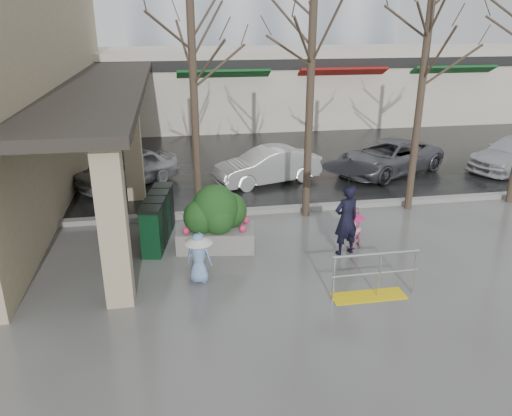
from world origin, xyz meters
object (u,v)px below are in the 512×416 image
object	(u,v)px
child_blue	(199,253)
car_c	(388,157)
woman	(348,199)
tree_west	(191,39)
tree_mideast	(427,45)
tree_midwest	(312,32)
car_b	(267,166)
child_pink	(353,225)
car_a	(127,168)
handrail	(372,281)
news_boxes	(158,218)
planter	(216,218)

from	to	relation	value
child_blue	car_c	xyz separation A→B (m)	(7.64, 7.23, -0.06)
woman	child_blue	size ratio (longest dim) A/B	2.11
tree_west	tree_mideast	size ratio (longest dim) A/B	1.05
tree_midwest	car_b	size ratio (longest dim) A/B	1.83
woman	child_pink	bearing A→B (deg)	-149.42
car_a	tree_west	bearing A→B (deg)	-3.20
tree_west	child_blue	bearing A→B (deg)	-93.51
tree_west	car_b	size ratio (longest dim) A/B	1.78
handrail	tree_mideast	bearing A→B (deg)	56.81
tree_midwest	car_c	xyz separation A→B (m)	(4.23, 3.71, -4.60)
woman	child_blue	bearing A→B (deg)	-2.88
tree_midwest	car_b	distance (m)	5.69
tree_west	child_pink	bearing A→B (deg)	-31.95
tree_west	child_blue	world-z (taller)	tree_west
tree_west	tree_mideast	xyz separation A→B (m)	(6.50, 0.00, -0.22)
tree_mideast	car_b	bearing A→B (deg)	139.42
child_pink	car_a	distance (m)	8.68
tree_west	car_a	size ratio (longest dim) A/B	1.84
child_pink	news_boxes	distance (m)	5.09
woman	child_pink	world-z (taller)	woman
handrail	tree_midwest	xyz separation A→B (m)	(-0.16, 4.80, 4.86)
tree_mideast	planter	xyz separation A→B (m)	(-6.17, -1.82, -4.04)
woman	car_a	bearing A→B (deg)	-63.83
woman	news_boxes	xyz separation A→B (m)	(-4.62, 1.57, -0.82)
woman	car_a	world-z (taller)	woman
child_blue	tree_midwest	bearing A→B (deg)	-113.71
handrail	car_a	size ratio (longest dim) A/B	0.51
tree_mideast	car_b	distance (m)	6.59
child_blue	planter	distance (m)	1.78
tree_west	tree_mideast	bearing A→B (deg)	0.00
news_boxes	car_a	world-z (taller)	news_boxes
child_blue	planter	world-z (taller)	planter
tree_mideast	news_boxes	distance (m)	8.80
car_a	car_b	world-z (taller)	same
tree_west	handrail	bearing A→B (deg)	-55.01
handrail	news_boxes	xyz separation A→B (m)	(-4.50, 3.66, 0.27)
planter	car_c	xyz separation A→B (m)	(7.10, 5.53, -0.19)
tree_midwest	tree_mideast	distance (m)	3.32
woman	car_c	bearing A→B (deg)	-136.89
tree_west	car_c	bearing A→B (deg)	26.55
tree_mideast	woman	xyz separation A→B (m)	(-3.02, -2.70, -3.40)
child_pink	tree_midwest	bearing A→B (deg)	-101.35
handrail	car_c	world-z (taller)	car_c
handrail	car_c	distance (m)	9.43
tree_west	car_b	xyz separation A→B (m)	(2.66, 3.29, -4.45)
tree_west	tree_midwest	xyz separation A→B (m)	(3.20, 0.00, 0.15)
handrail	tree_mideast	world-z (taller)	tree_mideast
planter	tree_midwest	bearing A→B (deg)	32.39
car_a	handrail	bearing A→B (deg)	-0.85
car_b	planter	bearing A→B (deg)	-41.04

